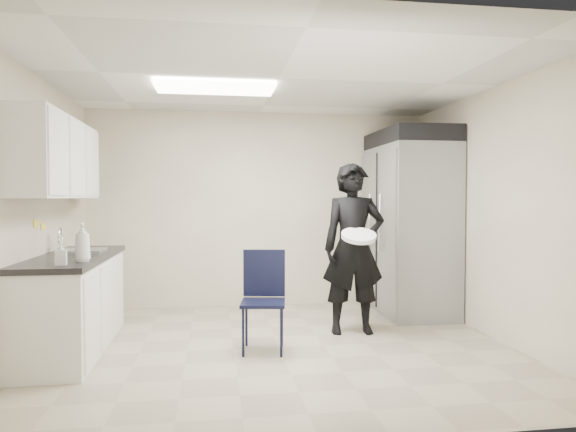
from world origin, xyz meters
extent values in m
plane|color=tan|center=(0.00, 0.00, 0.00)|extent=(4.50, 4.50, 0.00)
plane|color=silver|center=(0.00, 0.00, 2.60)|extent=(4.50, 4.50, 0.00)
plane|color=beige|center=(0.00, 2.00, 1.30)|extent=(4.50, 0.00, 4.50)
plane|color=beige|center=(-2.25, 0.00, 1.30)|extent=(0.00, 4.00, 4.00)
plane|color=beige|center=(2.25, 0.00, 1.30)|extent=(0.00, 4.00, 4.00)
cube|color=white|center=(-0.60, 0.40, 2.57)|extent=(1.20, 0.60, 0.02)
cube|color=silver|center=(-1.95, 0.20, 0.43)|extent=(0.60, 1.90, 0.86)
cube|color=black|center=(-1.95, 0.20, 0.89)|extent=(0.64, 1.95, 0.05)
cube|color=gray|center=(-1.93, 0.45, 0.87)|extent=(0.42, 0.40, 0.14)
cylinder|color=silver|center=(-2.13, 0.45, 1.02)|extent=(0.02, 0.02, 0.24)
cube|color=silver|center=(-2.08, 0.20, 1.83)|extent=(0.35, 1.80, 0.75)
cube|color=black|center=(-2.14, 1.35, 1.62)|extent=(0.22, 0.30, 0.35)
cube|color=yellow|center=(-2.24, 0.10, 1.22)|extent=(0.00, 0.12, 0.07)
cube|color=yellow|center=(-2.24, 0.30, 1.18)|extent=(0.00, 0.12, 0.07)
cube|color=gray|center=(1.83, 1.27, 1.05)|extent=(0.80, 1.35, 2.10)
cube|color=black|center=(1.83, 1.27, 2.20)|extent=(0.80, 1.35, 0.20)
cube|color=black|center=(-0.16, -0.11, 0.46)|extent=(0.47, 0.47, 0.92)
imported|color=black|center=(0.86, 0.43, 0.91)|extent=(0.70, 0.49, 1.83)
cylinder|color=white|center=(0.85, 0.18, 1.07)|extent=(0.38, 0.38, 0.04)
imported|color=silver|center=(-1.73, -0.35, 1.08)|extent=(0.13, 0.13, 0.33)
imported|color=silver|center=(-1.84, -0.56, 1.00)|extent=(0.10, 0.10, 0.19)
camera|label=1|loc=(-0.63, -4.90, 1.45)|focal=32.00mm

